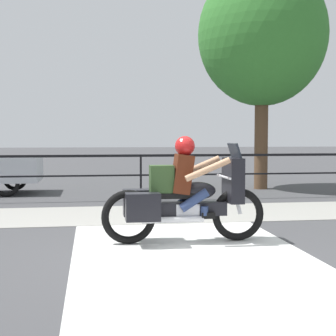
{
  "coord_description": "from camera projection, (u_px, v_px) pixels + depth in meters",
  "views": [
    {
      "loc": [
        -1.18,
        -6.63,
        1.56
      ],
      "look_at": [
        0.11,
        1.91,
        1.01
      ],
      "focal_mm": 55.0,
      "sensor_mm": 36.0,
      "label": 1
    }
  ],
  "objects": [
    {
      "name": "ground_plane",
      "position": [
        181.0,
        253.0,
        6.81
      ],
      "size": [
        120.0,
        120.0,
        0.0
      ],
      "primitive_type": "plane",
      "color": "#424244"
    },
    {
      "name": "sidewalk_band",
      "position": [
        152.0,
        214.0,
        10.17
      ],
      "size": [
        44.0,
        2.4,
        0.01
      ],
      "primitive_type": "cube",
      "color": "#99968E",
      "rests_on": "ground"
    },
    {
      "name": "crosswalk_band",
      "position": [
        192.0,
        256.0,
        6.63
      ],
      "size": [
        3.07,
        6.0,
        0.01
      ],
      "primitive_type": "cube",
      "color": "silver",
      "rests_on": "ground"
    },
    {
      "name": "fence_railing",
      "position": [
        141.0,
        164.0,
        12.26
      ],
      "size": [
        36.0,
        0.05,
        1.1
      ],
      "color": "black",
      "rests_on": "ground"
    },
    {
      "name": "motorcycle",
      "position": [
        183.0,
        195.0,
        7.45
      ],
      "size": [
        2.4,
        0.76,
        1.55
      ],
      "rotation": [
        0.0,
        0.0,
        -0.06
      ],
      "color": "black",
      "rests_on": "ground"
    },
    {
      "name": "tree_behind_sign",
      "position": [
        262.0,
        36.0,
        14.7
      ],
      "size": [
        3.68,
        3.68,
        6.45
      ],
      "color": "brown",
      "rests_on": "ground"
    }
  ]
}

